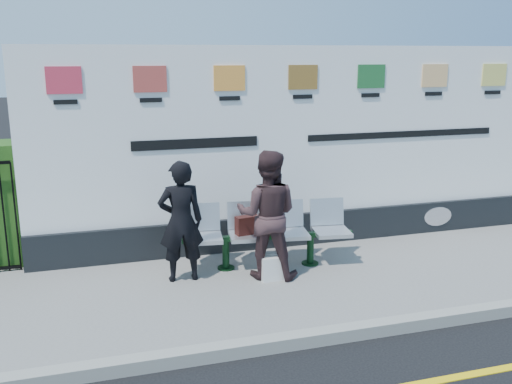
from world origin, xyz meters
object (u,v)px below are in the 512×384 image
billboard (299,161)px  woman_right (267,215)px  bench (269,250)px  woman_left (181,221)px

billboard → woman_right: 1.54m
billboard → woman_right: (-0.88, -1.17, -0.45)m
billboard → bench: bearing=-132.0°
bench → woman_left: size_ratio=1.43×
billboard → woman_right: billboard is taller
bench → woman_right: 0.70m
woman_left → woman_right: (1.10, -0.20, 0.05)m
bench → woman_right: size_ratio=1.34×
billboard → woman_left: (-1.98, -0.97, -0.51)m
woman_right → billboard: bearing=-103.2°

